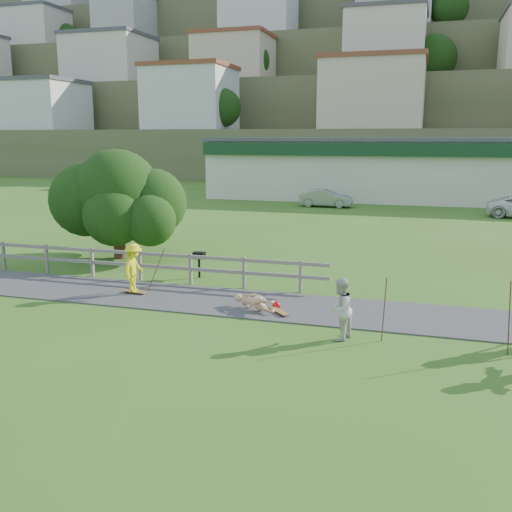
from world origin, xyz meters
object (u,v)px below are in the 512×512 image
object	(u,v)px
skater_fallen	(254,302)
bbq	(199,265)
spectator_a	(340,309)
car_silver	(326,198)
skater_rider	(134,271)
tree	(118,213)

from	to	relation	value
skater_fallen	bbq	xyz separation A→B (m)	(-3.18, 3.41, 0.20)
spectator_a	car_silver	bearing A→B (deg)	-150.26
skater_fallen	bbq	distance (m)	4.67
skater_rider	spectator_a	size ratio (longest dim) A/B	0.99
skater_rider	spectator_a	distance (m)	7.55
car_silver	tree	world-z (taller)	tree
skater_rider	bbq	bearing A→B (deg)	-24.00
skater_rider	car_silver	xyz separation A→B (m)	(1.91, 25.83, -0.16)
skater_fallen	bbq	bearing A→B (deg)	70.47
car_silver	skater_rider	bearing A→B (deg)	176.52
tree	bbq	world-z (taller)	tree
skater_rider	skater_fallen	world-z (taller)	skater_rider
skater_fallen	spectator_a	xyz separation A→B (m)	(2.83, -1.73, 0.54)
spectator_a	car_silver	xyz separation A→B (m)	(-5.28, 28.17, -0.17)
bbq	skater_fallen	bearing A→B (deg)	-49.47
skater_fallen	spectator_a	bearing A→B (deg)	-93.88
skater_rider	bbq	xyz separation A→B (m)	(1.17, 2.80, -0.33)
skater_rider	car_silver	size ratio (longest dim) A/B	0.41
skater_fallen	car_silver	distance (m)	26.56
car_silver	skater_fallen	bearing A→B (deg)	-173.98
skater_fallen	spectator_a	distance (m)	3.36
car_silver	bbq	xyz separation A→B (m)	(-0.74, -23.04, -0.17)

